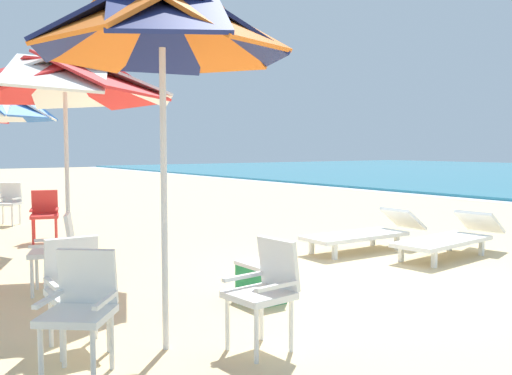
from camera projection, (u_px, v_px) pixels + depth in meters
ground_plane at (363, 287)px, 6.24m from camera, size 80.00×80.00×0.00m
beach_umbrella_0 at (162, 29)px, 4.13m from camera, size 1.98×1.98×2.87m
plastic_chair_0 at (266, 287)px, 4.28m from camera, size 0.48×0.50×0.87m
plastic_chair_1 at (81, 305)px, 3.79m from camera, size 0.63×0.63×0.87m
plastic_chair_2 at (76, 285)px, 4.33m from camera, size 0.48×0.46×0.87m
beach_umbrella_1 at (65, 82)px, 6.38m from camera, size 2.64×2.64×2.70m
plastic_chair_3 at (58, 247)px, 5.96m from camera, size 0.57×0.59×0.87m
plastic_chair_4 at (45, 212)px, 9.19m from camera, size 0.57×0.55×0.87m
plastic_chair_5 at (8, 201)px, 11.19m from camera, size 0.63×0.62×0.87m
sun_lounger_1 at (450, 237)px, 7.94m from camera, size 0.82×2.19×0.62m
sun_lounger_2 at (365, 232)px, 8.40m from camera, size 0.69×2.16×0.62m
cooler_box at (261, 281)px, 5.66m from camera, size 0.50×0.34×0.40m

